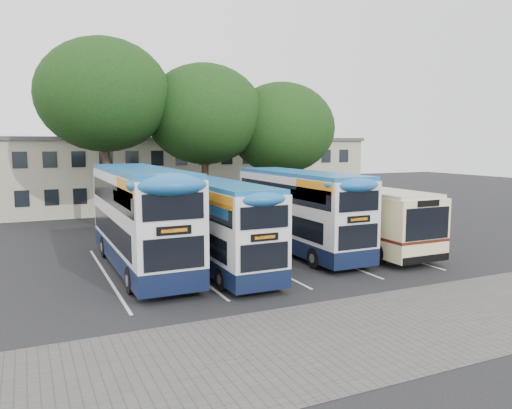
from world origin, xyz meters
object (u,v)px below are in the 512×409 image
object	(u,v)px
tree_left	(104,95)
bus_dd_mid	(218,221)
bus_dd_right	(299,208)
bus_single	(352,213)
lamp_post	(285,151)
tree_right	(281,128)
tree_mid	(204,114)
bus_dd_left	(140,214)

from	to	relation	value
tree_left	bus_dd_mid	xyz separation A→B (m)	(2.80, -13.57, -6.62)
bus_dd_right	bus_single	size ratio (longest dim) A/B	0.91
lamp_post	tree_right	world-z (taller)	tree_right
lamp_post	tree_right	size ratio (longest dim) A/B	0.89
tree_mid	bus_single	bearing A→B (deg)	-69.70
tree_left	bus_dd_right	xyz separation A→B (m)	(7.94, -11.94, -6.48)
bus_dd_right	tree_mid	bearing A→B (deg)	95.12
tree_left	bus_dd_mid	bearing A→B (deg)	-78.34
tree_left	bus_single	xyz separation A→B (m)	(11.26, -11.96, -6.92)
tree_mid	bus_dd_left	bearing A→B (deg)	-121.27
bus_dd_mid	bus_single	world-z (taller)	bus_dd_mid
lamp_post	bus_dd_mid	xyz separation A→B (m)	(-11.96, -15.92, -2.88)
tree_right	bus_dd_left	size ratio (longest dim) A/B	0.93
bus_dd_left	tree_right	bearing A→B (deg)	40.60
tree_left	tree_mid	distance (m)	6.97
bus_dd_mid	bus_single	distance (m)	8.62
tree_right	bus_single	world-z (taller)	tree_right
lamp_post	tree_mid	world-z (taller)	tree_mid
lamp_post	tree_mid	bearing A→B (deg)	-162.45
tree_left	bus_dd_mid	distance (m)	15.35
tree_mid	tree_left	bearing A→B (deg)	178.89
tree_mid	bus_dd_left	xyz separation A→B (m)	(-7.22, -11.88, -5.21)
tree_right	bus_dd_mid	xyz separation A→B (m)	(-9.92, -12.74, -4.60)
lamp_post	tree_mid	distance (m)	8.68
bus_dd_right	bus_single	bearing A→B (deg)	-0.44
tree_right	bus_dd_right	world-z (taller)	tree_right
tree_mid	bus_dd_mid	xyz separation A→B (m)	(-4.09, -13.43, -5.54)
bus_dd_left	bus_dd_right	xyz separation A→B (m)	(8.27, 0.08, -0.19)
lamp_post	bus_single	xyz separation A→B (m)	(-3.50, -14.32, -3.19)
lamp_post	bus_single	world-z (taller)	lamp_post
bus_dd_mid	bus_dd_left	bearing A→B (deg)	153.61
bus_single	bus_dd_left	bearing A→B (deg)	-179.75
bus_dd_left	bus_dd_right	bearing A→B (deg)	0.53
tree_right	bus_dd_right	bearing A→B (deg)	-113.27
tree_mid	bus_dd_mid	distance (m)	15.10
bus_dd_right	bus_single	distance (m)	3.35
tree_right	bus_single	xyz separation A→B (m)	(-1.46, -11.14, -4.90)
bus_dd_mid	tree_mid	bearing A→B (deg)	73.09
lamp_post	tree_left	bearing A→B (deg)	-170.93
tree_mid	bus_single	size ratio (longest dim) A/B	1.01
bus_dd_left	bus_dd_mid	world-z (taller)	bus_dd_left
tree_right	bus_dd_mid	distance (m)	16.79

